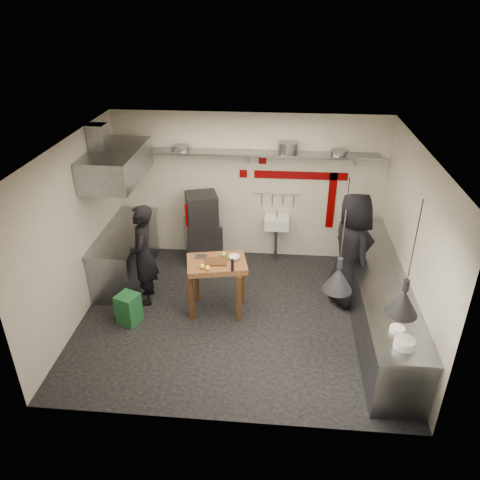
# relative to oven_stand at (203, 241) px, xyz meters

# --- Properties ---
(floor) EXTENTS (5.00, 5.00, 0.00)m
(floor) POSITION_rel_oven_stand_xyz_m (0.85, -1.79, -0.40)
(floor) COLOR black
(floor) RESTS_ON ground
(ceiling) EXTENTS (5.00, 5.00, 0.00)m
(ceiling) POSITION_rel_oven_stand_xyz_m (0.85, -1.79, 2.40)
(ceiling) COLOR silver
(ceiling) RESTS_ON floor
(wall_back) EXTENTS (5.00, 0.04, 2.80)m
(wall_back) POSITION_rel_oven_stand_xyz_m (0.85, 0.31, 1.00)
(wall_back) COLOR beige
(wall_back) RESTS_ON floor
(wall_front) EXTENTS (5.00, 0.04, 2.80)m
(wall_front) POSITION_rel_oven_stand_xyz_m (0.85, -3.89, 1.00)
(wall_front) COLOR beige
(wall_front) RESTS_ON floor
(wall_left) EXTENTS (0.04, 4.20, 2.80)m
(wall_left) POSITION_rel_oven_stand_xyz_m (-1.65, -1.79, 1.00)
(wall_left) COLOR beige
(wall_left) RESTS_ON floor
(wall_right) EXTENTS (0.04, 4.20, 2.80)m
(wall_right) POSITION_rel_oven_stand_xyz_m (3.35, -1.79, 1.00)
(wall_right) COLOR beige
(wall_right) RESTS_ON floor
(red_band_horiz) EXTENTS (1.70, 0.02, 0.14)m
(red_band_horiz) POSITION_rel_oven_stand_xyz_m (1.80, 0.29, 1.28)
(red_band_horiz) COLOR #620203
(red_band_horiz) RESTS_ON wall_back
(red_band_vert) EXTENTS (0.14, 0.02, 1.10)m
(red_band_vert) POSITION_rel_oven_stand_xyz_m (2.40, 0.29, 0.80)
(red_band_vert) COLOR #620203
(red_band_vert) RESTS_ON wall_back
(red_tile_a) EXTENTS (0.14, 0.02, 0.14)m
(red_tile_a) POSITION_rel_oven_stand_xyz_m (1.10, 0.29, 1.55)
(red_tile_a) COLOR #620203
(red_tile_a) RESTS_ON wall_back
(red_tile_b) EXTENTS (0.14, 0.02, 0.14)m
(red_tile_b) POSITION_rel_oven_stand_xyz_m (0.75, 0.29, 1.28)
(red_tile_b) COLOR #620203
(red_tile_b) RESTS_ON wall_back
(back_shelf) EXTENTS (4.60, 0.34, 0.04)m
(back_shelf) POSITION_rel_oven_stand_xyz_m (0.85, 0.13, 1.72)
(back_shelf) COLOR slate
(back_shelf) RESTS_ON wall_back
(shelf_bracket_left) EXTENTS (0.04, 0.06, 0.24)m
(shelf_bracket_left) POSITION_rel_oven_stand_xyz_m (-1.05, 0.28, 1.62)
(shelf_bracket_left) COLOR slate
(shelf_bracket_left) RESTS_ON wall_back
(shelf_bracket_mid) EXTENTS (0.04, 0.06, 0.24)m
(shelf_bracket_mid) POSITION_rel_oven_stand_xyz_m (0.85, 0.28, 1.62)
(shelf_bracket_mid) COLOR slate
(shelf_bracket_mid) RESTS_ON wall_back
(shelf_bracket_right) EXTENTS (0.04, 0.06, 0.24)m
(shelf_bracket_right) POSITION_rel_oven_stand_xyz_m (2.75, 0.28, 1.62)
(shelf_bracket_right) COLOR slate
(shelf_bracket_right) RESTS_ON wall_back
(pan_far_left) EXTENTS (0.36, 0.36, 0.09)m
(pan_far_left) POSITION_rel_oven_stand_xyz_m (-0.34, 0.13, 1.79)
(pan_far_left) COLOR slate
(pan_far_left) RESTS_ON back_shelf
(pan_mid_left) EXTENTS (0.29, 0.29, 0.07)m
(pan_mid_left) POSITION_rel_oven_stand_xyz_m (-0.39, 0.13, 1.78)
(pan_mid_left) COLOR slate
(pan_mid_left) RESTS_ON back_shelf
(stock_pot) EXTENTS (0.36, 0.36, 0.20)m
(stock_pot) POSITION_rel_oven_stand_xyz_m (1.55, 0.13, 1.84)
(stock_pot) COLOR slate
(stock_pot) RESTS_ON back_shelf
(pan_right) EXTENTS (0.34, 0.34, 0.08)m
(pan_right) POSITION_rel_oven_stand_xyz_m (2.43, 0.13, 1.78)
(pan_right) COLOR slate
(pan_right) RESTS_ON back_shelf
(oven_stand) EXTENTS (0.82, 0.78, 0.80)m
(oven_stand) POSITION_rel_oven_stand_xyz_m (0.00, 0.00, 0.00)
(oven_stand) COLOR slate
(oven_stand) RESTS_ON floor
(combi_oven) EXTENTS (0.69, 0.66, 0.58)m
(combi_oven) POSITION_rel_oven_stand_xyz_m (0.01, -0.04, 0.69)
(combi_oven) COLOR black
(combi_oven) RESTS_ON oven_stand
(oven_door) EXTENTS (0.51, 0.19, 0.46)m
(oven_door) POSITION_rel_oven_stand_xyz_m (0.00, -0.26, 0.69)
(oven_door) COLOR #620203
(oven_door) RESTS_ON combi_oven
(oven_glass) EXTENTS (0.38, 0.13, 0.34)m
(oven_glass) POSITION_rel_oven_stand_xyz_m (-0.02, -0.28, 0.69)
(oven_glass) COLOR black
(oven_glass) RESTS_ON oven_door
(hand_sink) EXTENTS (0.46, 0.34, 0.22)m
(hand_sink) POSITION_rel_oven_stand_xyz_m (1.40, 0.13, 0.38)
(hand_sink) COLOR silver
(hand_sink) RESTS_ON wall_back
(sink_tap) EXTENTS (0.03, 0.03, 0.14)m
(sink_tap) POSITION_rel_oven_stand_xyz_m (1.40, 0.13, 0.56)
(sink_tap) COLOR slate
(sink_tap) RESTS_ON hand_sink
(sink_drain) EXTENTS (0.06, 0.06, 0.66)m
(sink_drain) POSITION_rel_oven_stand_xyz_m (1.40, 0.09, -0.06)
(sink_drain) COLOR slate
(sink_drain) RESTS_ON floor
(utensil_rail) EXTENTS (0.90, 0.02, 0.02)m
(utensil_rail) POSITION_rel_oven_stand_xyz_m (1.40, 0.27, 0.92)
(utensil_rail) COLOR slate
(utensil_rail) RESTS_ON wall_back
(counter_right) EXTENTS (0.70, 3.80, 0.90)m
(counter_right) POSITION_rel_oven_stand_xyz_m (3.00, -1.79, 0.05)
(counter_right) COLOR slate
(counter_right) RESTS_ON floor
(counter_right_top) EXTENTS (0.76, 3.90, 0.03)m
(counter_right_top) POSITION_rel_oven_stand_xyz_m (3.00, -1.79, 0.52)
(counter_right_top) COLOR slate
(counter_right_top) RESTS_ON counter_right
(plate_stack) EXTENTS (0.33, 0.33, 0.11)m
(plate_stack) POSITION_rel_oven_stand_xyz_m (2.97, -3.42, 0.59)
(plate_stack) COLOR silver
(plate_stack) RESTS_ON counter_right_top
(small_bowl_right) EXTENTS (0.21, 0.21, 0.05)m
(small_bowl_right) POSITION_rel_oven_stand_xyz_m (2.95, -3.13, 0.56)
(small_bowl_right) COLOR silver
(small_bowl_right) RESTS_ON counter_right_top
(counter_left) EXTENTS (0.70, 1.90, 0.90)m
(counter_left) POSITION_rel_oven_stand_xyz_m (-1.30, -0.74, 0.05)
(counter_left) COLOR slate
(counter_left) RESTS_ON floor
(counter_left_top) EXTENTS (0.76, 2.00, 0.03)m
(counter_left_top) POSITION_rel_oven_stand_xyz_m (-1.30, -0.74, 0.52)
(counter_left_top) COLOR slate
(counter_left_top) RESTS_ON counter_left
(extractor_hood) EXTENTS (0.78, 1.60, 0.50)m
(extractor_hood) POSITION_rel_oven_stand_xyz_m (-1.25, -0.74, 1.75)
(extractor_hood) COLOR slate
(extractor_hood) RESTS_ON ceiling
(hood_duct) EXTENTS (0.28, 0.28, 0.50)m
(hood_duct) POSITION_rel_oven_stand_xyz_m (-1.50, -0.74, 2.15)
(hood_duct) COLOR slate
(hood_duct) RESTS_ON ceiling
(green_bin) EXTENTS (0.40, 0.40, 0.50)m
(green_bin) POSITION_rel_oven_stand_xyz_m (-0.86, -2.07, -0.15)
(green_bin) COLOR #19512A
(green_bin) RESTS_ON floor
(prep_table) EXTENTS (1.03, 0.82, 0.92)m
(prep_table) POSITION_rel_oven_stand_xyz_m (0.49, -1.63, 0.06)
(prep_table) COLOR brown
(prep_table) RESTS_ON floor
(cutting_board) EXTENTS (0.36, 0.27, 0.02)m
(cutting_board) POSITION_rel_oven_stand_xyz_m (0.48, -1.66, 0.53)
(cutting_board) COLOR #4A2A14
(cutting_board) RESTS_ON prep_table
(pepper_mill) EXTENTS (0.06, 0.06, 0.20)m
(pepper_mill) POSITION_rel_oven_stand_xyz_m (0.77, -1.88, 0.62)
(pepper_mill) COLOR black
(pepper_mill) RESTS_ON prep_table
(lemon_a) EXTENTS (0.08, 0.08, 0.08)m
(lemon_a) POSITION_rel_oven_stand_xyz_m (0.30, -1.86, 0.56)
(lemon_a) COLOR yellow
(lemon_a) RESTS_ON prep_table
(lemon_b) EXTENTS (0.11, 0.11, 0.08)m
(lemon_b) POSITION_rel_oven_stand_xyz_m (0.39, -1.90, 0.56)
(lemon_b) COLOR yellow
(lemon_b) RESTS_ON prep_table
(veg_ball) EXTENTS (0.10, 0.10, 0.09)m
(veg_ball) POSITION_rel_oven_stand_xyz_m (0.59, -1.49, 0.57)
(veg_ball) COLOR #6A9C44
(veg_ball) RESTS_ON prep_table
(steel_tray) EXTENTS (0.18, 0.12, 0.03)m
(steel_tray) POSITION_rel_oven_stand_xyz_m (0.23, -1.53, 0.54)
(steel_tray) COLOR slate
(steel_tray) RESTS_ON prep_table
(bowl) EXTENTS (0.24, 0.24, 0.06)m
(bowl) POSITION_rel_oven_stand_xyz_m (0.76, -1.53, 0.55)
(bowl) COLOR silver
(bowl) RESTS_ON prep_table
(heat_lamp_near) EXTENTS (0.48, 0.48, 1.51)m
(heat_lamp_near) POSITION_rel_oven_stand_xyz_m (2.21, -2.81, 1.65)
(heat_lamp_near) COLOR black
(heat_lamp_near) RESTS_ON ceiling
(heat_lamp_far) EXTENTS (0.49, 0.49, 1.42)m
(heat_lamp_far) POSITION_rel_oven_stand_xyz_m (2.88, -3.36, 1.69)
(heat_lamp_far) COLOR black
(heat_lamp_far) RESTS_ON ceiling
(chef_left) EXTENTS (0.51, 0.69, 1.74)m
(chef_left) POSITION_rel_oven_stand_xyz_m (-0.73, -1.46, 0.47)
(chef_left) COLOR black
(chef_left) RESTS_ON floor
(chef_right) EXTENTS (0.91, 1.11, 1.95)m
(chef_right) POSITION_rel_oven_stand_xyz_m (2.62, -1.19, 0.57)
(chef_right) COLOR black
(chef_right) RESTS_ON floor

